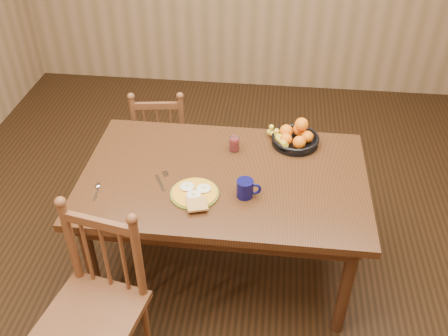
# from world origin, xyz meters

# --- Properties ---
(room) EXTENTS (4.52, 5.02, 2.72)m
(room) POSITION_xyz_m (0.00, 0.00, 1.35)
(room) COLOR black
(room) RESTS_ON ground
(dining_table) EXTENTS (1.60, 1.00, 0.75)m
(dining_table) POSITION_xyz_m (0.00, 0.00, 0.67)
(dining_table) COLOR black
(dining_table) RESTS_ON ground
(chair_far) EXTENTS (0.44, 0.43, 0.87)m
(chair_far) POSITION_xyz_m (-0.54, 0.76, 0.42)
(chair_far) COLOR #542E19
(chair_far) RESTS_ON ground
(chair_near) EXTENTS (0.52, 0.50, 0.97)m
(chair_near) POSITION_xyz_m (-0.54, -0.75, 0.47)
(chair_near) COLOR #542E19
(chair_near) RESTS_ON ground
(breakfast_plate) EXTENTS (0.26, 0.30, 0.04)m
(breakfast_plate) POSITION_xyz_m (-0.14, -0.19, 0.76)
(breakfast_plate) COLOR #59601E
(breakfast_plate) RESTS_ON dining_table
(fork) EXTENTS (0.08, 0.18, 0.00)m
(fork) POSITION_xyz_m (-0.34, -0.08, 0.75)
(fork) COLOR silver
(fork) RESTS_ON dining_table
(spoon) EXTENTS (0.04, 0.16, 0.01)m
(spoon) POSITION_xyz_m (-0.67, -0.20, 0.75)
(spoon) COLOR silver
(spoon) RESTS_ON dining_table
(coffee_mug) EXTENTS (0.13, 0.09, 0.10)m
(coffee_mug) POSITION_xyz_m (0.13, -0.16, 0.80)
(coffee_mug) COLOR #0B0A3B
(coffee_mug) RESTS_ON dining_table
(juice_glass) EXTENTS (0.06, 0.06, 0.09)m
(juice_glass) POSITION_xyz_m (0.03, 0.25, 0.79)
(juice_glass) COLOR silver
(juice_glass) RESTS_ON dining_table
(fruit_bowl) EXTENTS (0.32, 0.29, 0.17)m
(fruit_bowl) POSITION_xyz_m (0.39, 0.36, 0.80)
(fruit_bowl) COLOR black
(fruit_bowl) RESTS_ON dining_table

